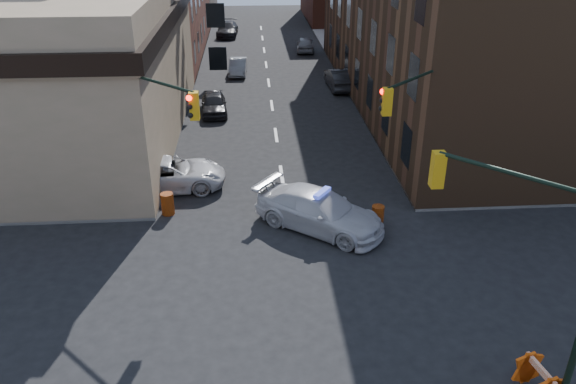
{
  "coord_description": "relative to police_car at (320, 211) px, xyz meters",
  "views": [
    {
      "loc": [
        -1.54,
        -17.04,
        12.61
      ],
      "look_at": [
        -0.1,
        3.63,
        2.2
      ],
      "focal_mm": 35.0,
      "sensor_mm": 36.0,
      "label": 1
    }
  ],
  "objects": [
    {
      "name": "ground",
      "position": [
        -1.33,
        -4.37,
        -0.86
      ],
      "size": [
        140.0,
        140.0,
        0.0
      ],
      "primitive_type": "plane",
      "color": "black",
      "rests_on": "ground"
    },
    {
      "name": "sidewalk_nw",
      "position": [
        -24.33,
        28.38,
        -0.78
      ],
      "size": [
        34.0,
        54.5,
        0.15
      ],
      "primitive_type": "cube",
      "color": "gray",
      "rests_on": "ground"
    },
    {
      "name": "sidewalk_ne",
      "position": [
        21.67,
        28.38,
        -0.78
      ],
      "size": [
        34.0,
        54.5,
        0.15
      ],
      "primitive_type": "cube",
      "color": "gray",
      "rests_on": "ground"
    },
    {
      "name": "commercial_row_ne",
      "position": [
        11.67,
        18.13,
        6.14
      ],
      "size": [
        14.0,
        34.0,
        14.0
      ],
      "primitive_type": "cube",
      "color": "#4C321E",
      "rests_on": "ground"
    },
    {
      "name": "signal_pole_se",
      "position": [
        4.7,
        -9.89,
        3.76
      ],
      "size": [
        5.4,
        5.27,
        8.0
      ],
      "rotation": [
        0.0,
        0.0,
        2.36
      ],
      "color": "black",
      "rests_on": "sidewalk_se"
    },
    {
      "name": "signal_pole_nw",
      "position": [
        -7.19,
        0.97,
        3.48
      ],
      "size": [
        3.58,
        3.67,
        8.0
      ],
      "rotation": [
        0.0,
        0.0,
        -0.79
      ],
      "color": "black",
      "rests_on": "sidewalk_nw"
    },
    {
      "name": "signal_pole_ne",
      "position": [
        4.5,
        0.98,
        3.48
      ],
      "size": [
        3.67,
        3.58,
        8.0
      ],
      "rotation": [
        0.0,
        0.0,
        -2.36
      ],
      "color": "black",
      "rests_on": "sidewalk_ne"
    },
    {
      "name": "tree_ne_near",
      "position": [
        6.17,
        21.63,
        2.63
      ],
      "size": [
        3.0,
        3.0,
        4.85
      ],
      "color": "black",
      "rests_on": "sidewalk_ne"
    },
    {
      "name": "tree_ne_far",
      "position": [
        6.17,
        29.63,
        2.63
      ],
      "size": [
        3.0,
        3.0,
        4.85
      ],
      "color": "black",
      "rests_on": "sidewalk_ne"
    },
    {
      "name": "police_car",
      "position": [
        0.0,
        0.0,
        0.0
      ],
      "size": [
        6.17,
        5.46,
        1.71
      ],
      "primitive_type": "imported",
      "rotation": [
        0.0,
        0.0,
        0.93
      ],
      "color": "#BAB9BD",
      "rests_on": "ground"
    },
    {
      "name": "pickup",
      "position": [
        -7.13,
        4.49,
        -0.05
      ],
      "size": [
        5.95,
        3.07,
        1.61
      ],
      "primitive_type": "imported",
      "rotation": [
        0.0,
        0.0,
        1.64
      ],
      "color": "#B9B9BD",
      "rests_on": "ground"
    },
    {
      "name": "parked_car_wnear",
      "position": [
        -5.39,
        16.14,
        -0.14
      ],
      "size": [
        2.02,
        4.33,
        1.44
      ],
      "primitive_type": "imported",
      "rotation": [
        0.0,
        0.0,
        0.08
      ],
      "color": "black",
      "rests_on": "ground"
    },
    {
      "name": "parked_car_wfar",
      "position": [
        -3.83,
        26.49,
        -0.19
      ],
      "size": [
        1.59,
        4.09,
        1.33
      ],
      "primitive_type": "imported",
      "rotation": [
        0.0,
        0.0,
        -0.05
      ],
      "color": "gray",
      "rests_on": "ground"
    },
    {
      "name": "parked_car_wdeep",
      "position": [
        -5.2,
        43.03,
        -0.08
      ],
      "size": [
        2.46,
        5.46,
        1.55
      ],
      "primitive_type": "imported",
      "rotation": [
        0.0,
        0.0,
        -0.05
      ],
      "color": "black",
      "rests_on": "ground"
    },
    {
      "name": "parked_car_enear",
      "position": [
        4.17,
        21.62,
        -0.06
      ],
      "size": [
        1.94,
        4.92,
        1.59
      ],
      "primitive_type": "imported",
      "rotation": [
        0.0,
        0.0,
        3.19
      ],
      "color": "black",
      "rests_on": "ground"
    },
    {
      "name": "parked_car_efar",
      "position": [
        2.75,
        34.85,
        -0.14
      ],
      "size": [
        2.02,
        4.31,
        1.43
      ],
      "primitive_type": "imported",
      "rotation": [
        0.0,
        0.0,
        3.06
      ],
      "color": "gray",
      "rests_on": "ground"
    },
    {
      "name": "pedestrian_a",
      "position": [
        -11.38,
        2.3,
        0.29
      ],
      "size": [
        0.85,
        0.85,
        1.99
      ],
      "primitive_type": "imported",
      "rotation": [
        0.0,
        0.0,
        -0.77
      ],
      "color": "black",
      "rests_on": "sidewalk_nw"
    },
    {
      "name": "pedestrian_b",
      "position": [
        -13.02,
        1.63,
        0.14
      ],
      "size": [
        0.97,
        0.84,
        1.69
      ],
      "primitive_type": "imported",
      "rotation": [
        0.0,
        0.0,
        0.28
      ],
      "color": "black",
      "rests_on": "sidewalk_nw"
    },
    {
      "name": "pedestrian_c",
      "position": [
        -11.36,
        3.98,
        0.16
      ],
      "size": [
        1.1,
        0.71,
        1.74
      ],
      "primitive_type": "imported",
      "rotation": [
        0.0,
        0.0,
        0.3
      ],
      "color": "black",
      "rests_on": "sidewalk_nw"
    },
    {
      "name": "barrel_road",
      "position": [
        2.61,
        0.02,
        -0.37
      ],
      "size": [
        0.66,
        0.66,
        0.98
      ],
      "primitive_type": "cylinder",
      "rotation": [
        0.0,
        0.0,
        -0.23
      ],
      "color": "#DB5E0A",
      "rests_on": "ground"
    },
    {
      "name": "barrel_bank",
      "position": [
        -6.83,
        1.76,
        -0.33
      ],
      "size": [
        0.66,
        0.66,
        1.04
      ],
      "primitive_type": "cylinder",
      "rotation": [
        0.0,
        0.0,
        0.13
      ],
      "color": "#C53509",
      "rests_on": "ground"
    },
    {
      "name": "barricade_se_a",
      "position": [
        5.07,
        -10.07,
        -0.21
      ],
      "size": [
        0.87,
        1.42,
        1.0
      ],
      "primitive_type": null,
      "rotation": [
        0.0,
        0.0,
        1.73
      ],
      "color": "#F1380B",
      "rests_on": "sidewalk_se"
    },
    {
      "name": "barricade_nw_a",
      "position": [
        -10.75,
        2.84,
        -0.3
      ],
      "size": [
        1.16,
        0.7,
        0.82
      ],
      "primitive_type": null,
      "rotation": [
        0.0,
        0.0,
        -0.15
      ],
      "color": "#C43809",
      "rests_on": "sidewalk_nw"
    },
    {
      "name": "barricade_nw_b",
      "position": [
        -11.02,
        2.21,
        -0.3
      ],
      "size": [
        1.17,
        0.74,
        0.81
      ],
      "primitive_type": null,
      "rotation": [
        0.0,
        0.0,
        -0.2
      ],
      "color": "orange",
      "rests_on": "sidewalk_nw"
    }
  ]
}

